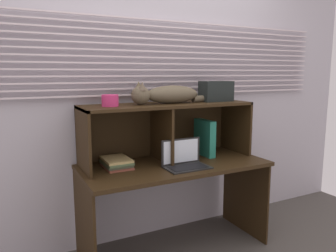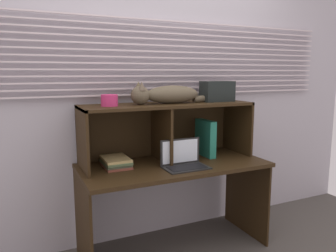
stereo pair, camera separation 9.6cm
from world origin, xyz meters
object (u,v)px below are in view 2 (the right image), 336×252
at_px(book_stack, 116,162).
at_px(storage_box, 217,91).
at_px(laptop, 184,161).
at_px(small_basket, 109,100).
at_px(cat, 166,94).
at_px(binder_upright, 205,138).

distance_m(book_stack, storage_box, 1.02).
height_order(laptop, small_basket, small_basket).
bearing_deg(cat, small_basket, 180.00).
relative_size(cat, laptop, 2.30).
height_order(laptop, book_stack, laptop).
relative_size(cat, book_stack, 2.76).
height_order(laptop, storage_box, storage_box).
height_order(binder_upright, book_stack, binder_upright).
height_order(small_basket, storage_box, storage_box).
xyz_separation_m(laptop, small_basket, (-0.49, 0.23, 0.45)).
bearing_deg(small_basket, book_stack, -1.86).
height_order(laptop, binder_upright, binder_upright).
bearing_deg(laptop, book_stack, 153.17).
bearing_deg(book_stack, small_basket, 178.14).
xyz_separation_m(cat, book_stack, (-0.42, -0.00, -0.49)).
xyz_separation_m(cat, storage_box, (0.47, 0.00, 0.01)).
bearing_deg(laptop, cat, 99.08).
bearing_deg(binder_upright, book_stack, -179.92).
bearing_deg(storage_box, small_basket, 180.00).
distance_m(cat, book_stack, 0.65).
relative_size(book_stack, small_basket, 2.25).
xyz_separation_m(binder_upright, small_basket, (-0.82, 0.00, 0.35)).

